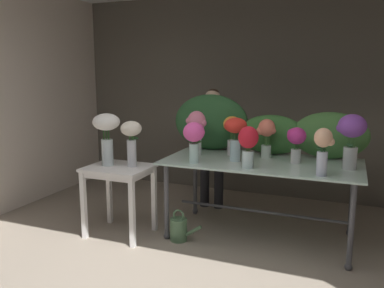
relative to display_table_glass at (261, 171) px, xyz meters
The scene contains 19 objects.
ground_plane 0.85m from the display_table_glass, behind, with size 7.34×7.34×0.00m, color gray.
wall_back 1.80m from the display_table_glass, 105.09° to the left, with size 5.55×0.12×2.85m, color #5B564C.
wall_left 3.28m from the display_table_glass, behind, with size 0.12×3.46×2.85m, color beige.
display_table_glass is the anchor object (origin of this frame).
side_table_white 1.52m from the display_table_glass, 160.95° to the right, with size 0.67×0.56×0.77m.
florist 1.10m from the display_table_glass, 137.98° to the left, with size 0.64×0.24×1.56m.
foliage_backdrop 0.57m from the display_table_glass, 107.35° to the left, with size 2.21×0.32×0.66m.
vase_violet_anemones 0.97m from the display_table_glass, ahead, with size 0.27×0.26×0.53m.
vase_coral_freesia 0.40m from the display_table_glass, 84.89° to the left, with size 0.21×0.18×0.43m.
vase_rosy_lilies 0.86m from the display_table_glass, behind, with size 0.25×0.21×0.50m.
vase_fuchsia_carnations 0.81m from the display_table_glass, 150.39° to the right, with size 0.23×0.22×0.42m.
vase_scarlet_peonies 0.50m from the display_table_glass, 158.73° to the right, with size 0.24×0.24×0.46m.
vase_peach_tulips 0.83m from the display_table_glass, 31.92° to the right, with size 0.18×0.16×0.44m.
vase_sunset_hydrangea 0.57m from the display_table_glass, 155.71° to the left, with size 0.20×0.20×0.44m.
vase_crimson_roses 0.51m from the display_table_glass, 99.64° to the right, with size 0.20×0.20×0.41m.
vase_magenta_dahlias 0.49m from the display_table_glass, ahead, with size 0.19×0.19×0.37m.
vase_white_roses_tall 1.70m from the display_table_glass, 162.46° to the right, with size 0.29×0.29×0.57m.
vase_cream_lisianthus_tall 1.42m from the display_table_glass, 161.33° to the right, with size 0.22×0.22×0.49m.
watering_can 1.06m from the display_table_glass, 152.03° to the right, with size 0.35×0.18×0.34m.
Camera 1 is at (1.27, -2.28, 1.77)m, focal length 36.85 mm.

